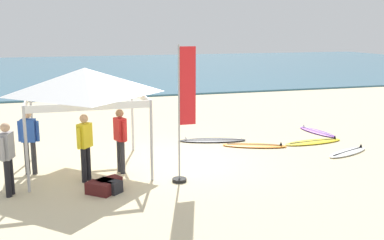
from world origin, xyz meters
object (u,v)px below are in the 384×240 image
(person_red, at_px, (120,136))
(gear_bag_near_tent, at_px, (99,188))
(banner_flag, at_px, (184,120))
(person_blue, at_px, (29,138))
(surfboard_white, at_px, (348,152))
(surfboard_purple, at_px, (317,132))
(gear_bag_by_pole, at_px, (109,186))
(gear_bag_on_sand, at_px, (109,184))
(person_yellow, at_px, (85,143))
(person_grey, at_px, (7,154))
(surfboard_yellow, at_px, (313,142))
(surfboard_orange, at_px, (255,145))
(canopy_tent, at_px, (85,82))
(surfboard_black, at_px, (213,140))

(person_red, distance_m, gear_bag_near_tent, 1.83)
(banner_flag, bearing_deg, person_blue, 155.65)
(surfboard_white, height_order, surfboard_purple, same)
(person_red, xyz_separation_m, gear_bag_by_pole, (-0.48, -1.36, -0.85))
(person_red, relative_size, gear_bag_on_sand, 2.85)
(person_yellow, relative_size, gear_bag_by_pole, 2.85)
(surfboard_purple, bearing_deg, person_red, -160.86)
(person_blue, bearing_deg, person_grey, -104.52)
(gear_bag_by_pole, bearing_deg, surfboard_yellow, 20.66)
(gear_bag_on_sand, bearing_deg, person_blue, 136.30)
(surfboard_orange, distance_m, surfboard_yellow, 2.08)
(person_blue, height_order, gear_bag_on_sand, person_blue)
(surfboard_orange, bearing_deg, surfboard_yellow, -3.49)
(person_blue, relative_size, person_yellow, 1.00)
(surfboard_purple, bearing_deg, person_yellow, -160.19)
(surfboard_orange, xyz_separation_m, surfboard_purple, (3.00, 1.17, 0.00))
(surfboard_purple, height_order, person_blue, person_blue)
(canopy_tent, relative_size, person_blue, 1.79)
(person_grey, bearing_deg, person_red, 19.65)
(canopy_tent, relative_size, gear_bag_by_pole, 5.09)
(person_blue, xyz_separation_m, banner_flag, (3.70, -1.67, 0.59))
(canopy_tent, xyz_separation_m, person_yellow, (-0.13, -1.07, -1.40))
(canopy_tent, relative_size, surfboard_yellow, 1.39)
(canopy_tent, xyz_separation_m, gear_bag_by_pole, (0.33, -1.99, -2.25))
(person_blue, bearing_deg, gear_bag_near_tent, -51.72)
(person_yellow, bearing_deg, canopy_tent, 83.30)
(person_red, distance_m, gear_bag_by_pole, 1.67)
(surfboard_purple, xyz_separation_m, gear_bag_by_pole, (-7.99, -3.97, 0.10))
(person_blue, relative_size, person_red, 1.00)
(banner_flag, bearing_deg, gear_bag_near_tent, -171.29)
(surfboard_white, xyz_separation_m, person_yellow, (-7.86, -0.32, 0.95))
(person_blue, relative_size, banner_flag, 0.50)
(surfboard_yellow, xyz_separation_m, gear_bag_by_pole, (-7.07, -2.67, 0.10))
(canopy_tent, relative_size, person_red, 1.79)
(person_yellow, relative_size, gear_bag_near_tent, 2.85)
(surfboard_orange, relative_size, surfboard_purple, 1.13)
(banner_flag, relative_size, gear_bag_by_pole, 5.67)
(person_red, bearing_deg, gear_bag_near_tent, -115.96)
(banner_flag, bearing_deg, surfboard_orange, 39.64)
(person_yellow, height_order, gear_bag_on_sand, person_yellow)
(surfboard_black, height_order, person_red, person_red)
(surfboard_white, height_order, person_grey, person_grey)
(surfboard_yellow, bearing_deg, person_yellow, -166.96)
(person_blue, xyz_separation_m, gear_bag_near_tent, (1.58, -2.00, -0.85))
(surfboard_orange, bearing_deg, person_red, -162.35)
(person_blue, height_order, banner_flag, banner_flag)
(surfboard_black, distance_m, person_red, 4.35)
(canopy_tent, height_order, gear_bag_by_pole, canopy_tent)
(surfboard_orange, height_order, person_yellow, person_yellow)
(surfboard_orange, bearing_deg, person_blue, -172.49)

